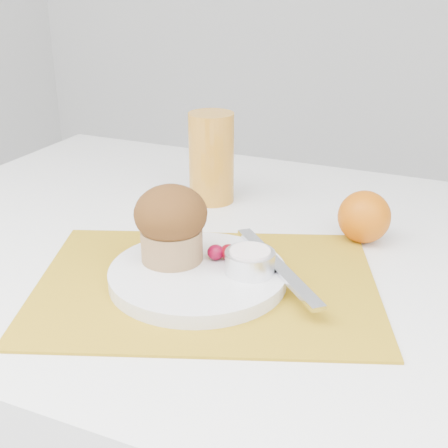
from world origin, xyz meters
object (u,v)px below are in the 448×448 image
at_px(plate, 198,275).
at_px(muffin, 171,223).
at_px(juice_glass, 211,158).
at_px(orange, 364,217).

bearing_deg(plate, muffin, 164.56).
xyz_separation_m(plate, muffin, (-0.04, 0.01, 0.06)).
relative_size(plate, juice_glass, 1.49).
relative_size(juice_glass, muffin, 1.51).
distance_m(plate, juice_glass, 0.30).
bearing_deg(muffin, plate, -15.44).
distance_m(plate, orange, 0.26).
distance_m(orange, muffin, 0.28).
bearing_deg(plate, juice_glass, 111.57).
bearing_deg(muffin, orange, 44.81).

